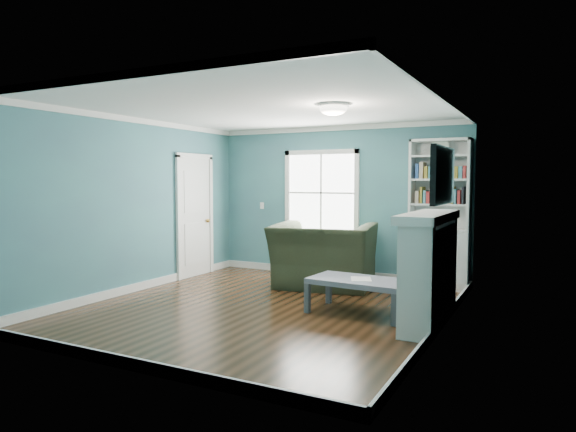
% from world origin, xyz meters
% --- Properties ---
extents(floor, '(5.00, 5.00, 0.00)m').
position_xyz_m(floor, '(0.00, 0.00, 0.00)').
color(floor, black).
rests_on(floor, ground).
extents(room_walls, '(5.00, 5.00, 5.00)m').
position_xyz_m(room_walls, '(0.00, 0.00, 1.58)').
color(room_walls, '#3F6778').
rests_on(room_walls, ground).
extents(trim, '(4.50, 5.00, 2.60)m').
position_xyz_m(trim, '(0.00, 0.00, 1.24)').
color(trim, white).
rests_on(trim, ground).
extents(window, '(1.40, 0.06, 1.50)m').
position_xyz_m(window, '(-0.30, 2.49, 1.45)').
color(window, white).
rests_on(window, room_walls).
extents(bookshelf, '(0.90, 0.35, 2.31)m').
position_xyz_m(bookshelf, '(1.77, 2.30, 0.92)').
color(bookshelf, silver).
rests_on(bookshelf, ground).
extents(fireplace, '(0.44, 1.58, 1.30)m').
position_xyz_m(fireplace, '(2.08, 0.20, 0.64)').
color(fireplace, black).
rests_on(fireplace, ground).
extents(tv, '(0.06, 1.10, 0.65)m').
position_xyz_m(tv, '(2.20, 0.20, 1.72)').
color(tv, black).
rests_on(tv, fireplace).
extents(door, '(0.12, 0.98, 2.17)m').
position_xyz_m(door, '(-2.22, 1.40, 1.07)').
color(door, silver).
rests_on(door, ground).
extents(ceiling_fixture, '(0.38, 0.38, 0.15)m').
position_xyz_m(ceiling_fixture, '(0.90, 0.10, 2.55)').
color(ceiling_fixture, white).
rests_on(ceiling_fixture, room_walls).
extents(light_switch, '(0.08, 0.01, 0.12)m').
position_xyz_m(light_switch, '(-1.50, 2.48, 1.20)').
color(light_switch, white).
rests_on(light_switch, room_walls).
extents(recliner, '(1.66, 1.23, 1.33)m').
position_xyz_m(recliner, '(0.15, 1.56, 0.66)').
color(recliner, black).
rests_on(recliner, ground).
extents(coffee_table, '(1.25, 0.74, 0.44)m').
position_xyz_m(coffee_table, '(1.19, 0.28, 0.38)').
color(coffee_table, '#434A51').
rests_on(coffee_table, ground).
extents(paper_sheet, '(0.35, 0.38, 0.00)m').
position_xyz_m(paper_sheet, '(1.22, 0.27, 0.44)').
color(paper_sheet, white).
rests_on(paper_sheet, coffee_table).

